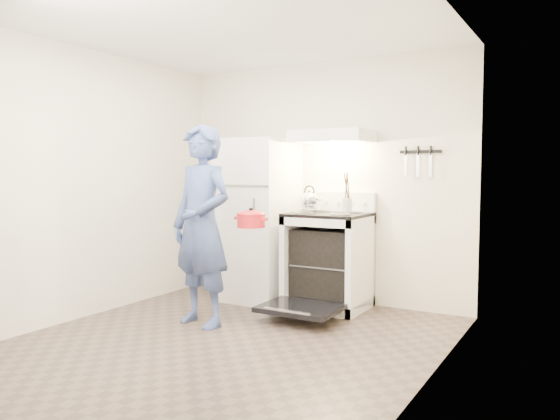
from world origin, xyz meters
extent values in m
plane|color=#504138|center=(0.00, 0.00, 0.00)|extent=(3.60, 3.60, 0.00)
cube|color=#F1E5CD|center=(0.00, 1.80, 1.25)|extent=(3.20, 0.02, 2.50)
cube|color=white|center=(-0.58, 1.45, 0.85)|extent=(0.70, 0.70, 1.70)
cube|color=white|center=(0.23, 1.48, 0.46)|extent=(0.76, 0.65, 0.92)
cube|color=black|center=(0.23, 1.48, 0.94)|extent=(0.76, 0.65, 0.03)
cube|color=white|center=(0.23, 1.76, 1.05)|extent=(0.76, 0.07, 0.20)
cube|color=black|center=(0.23, 0.88, 0.12)|extent=(0.70, 0.54, 0.04)
cube|color=gray|center=(0.23, 1.48, 0.44)|extent=(0.60, 0.52, 0.01)
cube|color=white|center=(0.23, 1.55, 1.71)|extent=(0.76, 0.50, 0.12)
cube|color=black|center=(1.05, 1.79, 1.55)|extent=(0.40, 0.02, 0.03)
cylinder|color=#926A50|center=(0.17, 1.41, 0.45)|extent=(0.33, 0.33, 0.02)
cylinder|color=silver|center=(0.49, 1.32, 1.05)|extent=(0.11, 0.11, 0.13)
imported|color=navy|center=(-0.48, 0.37, 0.89)|extent=(0.70, 0.52, 1.77)
camera|label=1|loc=(2.50, -3.42, 1.36)|focal=35.00mm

